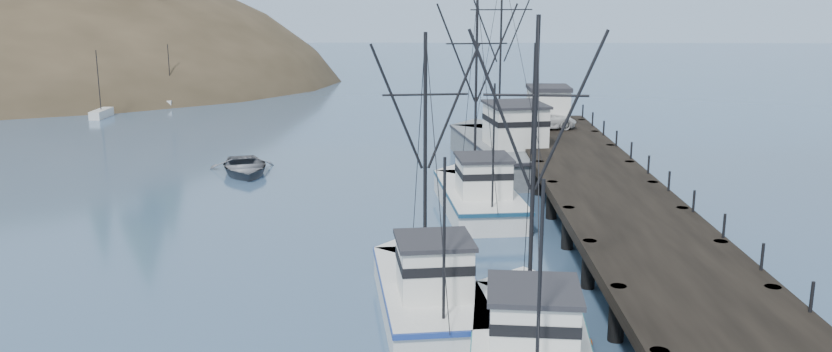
{
  "coord_description": "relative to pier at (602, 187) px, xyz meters",
  "views": [
    {
      "loc": [
        4.91,
        -24.93,
        11.91
      ],
      "look_at": [
        4.33,
        15.01,
        2.5
      ],
      "focal_mm": 35.0,
      "sensor_mm": 36.0,
      "label": 1
    }
  ],
  "objects": [
    {
      "name": "motorboat",
      "position": [
        -21.0,
        10.21,
        -1.69
      ],
      "size": [
        5.8,
        6.92,
        1.23
      ],
      "primitive_type": "imported",
      "rotation": [
        0.0,
        0.0,
        0.3
      ],
      "color": "#585A61",
      "rests_on": "ground"
    },
    {
      "name": "ground",
      "position": [
        -14.0,
        -16.0,
        -1.69
      ],
      "size": [
        400.0,
        400.0,
        0.0
      ],
      "primitive_type": "plane",
      "color": "#314C6E",
      "rests_on": "ground"
    },
    {
      "name": "distant_ridge",
      "position": [
        -4.0,
        154.0,
        -1.69
      ],
      "size": [
        360.0,
        40.0,
        26.0
      ],
      "primitive_type": "cube",
      "color": "#9EB2C6",
      "rests_on": "ground"
    },
    {
      "name": "work_vessel",
      "position": [
        -3.88,
        12.66,
        -0.46
      ],
      "size": [
        7.33,
        16.36,
        13.52
      ],
      "color": "slate",
      "rests_on": "ground"
    },
    {
      "name": "moored_sailboats",
      "position": [
        -44.37,
        43.42,
        -1.36
      ],
      "size": [
        22.58,
        19.86,
        6.35
      ],
      "color": "silver",
      "rests_on": "ground"
    },
    {
      "name": "pier_shed",
      "position": [
        -0.28,
        18.0,
        1.73
      ],
      "size": [
        3.0,
        3.2,
        2.8
      ],
      "color": "silver",
      "rests_on": "pier"
    },
    {
      "name": "trawler_mid",
      "position": [
        -9.05,
        -12.41,
        -0.87
      ],
      "size": [
        4.74,
        10.72,
        10.63
      ],
      "color": "silver",
      "rests_on": "ground"
    },
    {
      "name": "pickup_truck",
      "position": [
        -1.0,
        15.95,
        0.99
      ],
      "size": [
        5.22,
        3.12,
        1.36
      ],
      "primitive_type": "imported",
      "rotation": [
        0.0,
        0.0,
        1.76
      ],
      "color": "silver",
      "rests_on": "pier"
    },
    {
      "name": "trawler_near",
      "position": [
        -5.83,
        -17.02,
        -0.87
      ],
      "size": [
        4.43,
        11.3,
        11.41
      ],
      "color": "silver",
      "rests_on": "ground"
    },
    {
      "name": "pier",
      "position": [
        0.0,
        0.0,
        0.0
      ],
      "size": [
        6.0,
        44.0,
        2.0
      ],
      "color": "black",
      "rests_on": "ground"
    },
    {
      "name": "trawler_far",
      "position": [
        -6.35,
        1.74,
        -0.87
      ],
      "size": [
        4.84,
        11.63,
        11.79
      ],
      "color": "silver",
      "rests_on": "ground"
    },
    {
      "name": "distant_ridge_far",
      "position": [
        -54.0,
        169.0,
        -1.69
      ],
      "size": [
        180.0,
        25.0,
        18.0
      ],
      "primitive_type": "cube",
      "color": "silver",
      "rests_on": "ground"
    }
  ]
}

